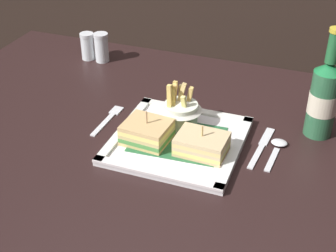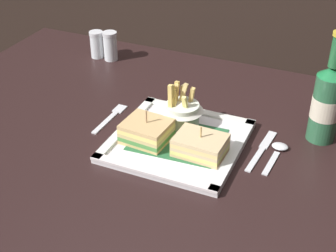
{
  "view_description": "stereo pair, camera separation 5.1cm",
  "coord_description": "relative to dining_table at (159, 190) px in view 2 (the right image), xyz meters",
  "views": [
    {
      "loc": [
        0.33,
        -0.82,
        1.35
      ],
      "look_at": [
        0.02,
        -0.0,
        0.78
      ],
      "focal_mm": 51.85,
      "sensor_mm": 36.0,
      "label": 1
    },
    {
      "loc": [
        0.37,
        -0.8,
        1.35
      ],
      "look_at": [
        0.02,
        -0.0,
        0.78
      ],
      "focal_mm": 51.85,
      "sensor_mm": 36.0,
      "label": 2
    }
  ],
  "objects": [
    {
      "name": "dining_table",
      "position": [
        0.0,
        0.0,
        0.0
      ],
      "size": [
        1.25,
        0.9,
        0.74
      ],
      "color": "black",
      "rests_on": "ground_plane"
    },
    {
      "name": "fork",
      "position": [
        -0.14,
        0.04,
        0.15
      ],
      "size": [
        0.02,
        0.14,
        0.0
      ],
      "color": "silver",
      "rests_on": "dining_table"
    },
    {
      "name": "knife",
      "position": [
        0.22,
        0.05,
        0.15
      ],
      "size": [
        0.03,
        0.16,
        0.0
      ],
      "color": "silver",
      "rests_on": "dining_table"
    },
    {
      "name": "square_plate",
      "position": [
        0.05,
        -0.0,
        0.15
      ],
      "size": [
        0.27,
        0.27,
        0.02
      ],
      "color": "white",
      "rests_on": "dining_table"
    },
    {
      "name": "pepper_shaker",
      "position": [
        -0.3,
        0.32,
        0.18
      ],
      "size": [
        0.04,
        0.04,
        0.08
      ],
      "color": "silver",
      "rests_on": "dining_table"
    },
    {
      "name": "sandwich_half_right",
      "position": [
        0.11,
        -0.03,
        0.18
      ],
      "size": [
        0.11,
        0.08,
        0.07
      ],
      "color": "#E0B57C",
      "rests_on": "square_plate"
    },
    {
      "name": "beer_bottle",
      "position": [
        0.33,
        0.15,
        0.24
      ],
      "size": [
        0.06,
        0.06,
        0.25
      ],
      "color": "#2D6340",
      "rests_on": "dining_table"
    },
    {
      "name": "salt_shaker",
      "position": [
        -0.34,
        0.32,
        0.18
      ],
      "size": [
        0.04,
        0.04,
        0.08
      ],
      "color": "silver",
      "rests_on": "dining_table"
    },
    {
      "name": "spoon",
      "position": [
        0.25,
        0.06,
        0.15
      ],
      "size": [
        0.04,
        0.12,
        0.01
      ],
      "color": "silver",
      "rests_on": "dining_table"
    },
    {
      "name": "fries_cup",
      "position": [
        0.03,
        0.06,
        0.2
      ],
      "size": [
        0.09,
        0.09,
        0.11
      ],
      "color": "silver",
      "rests_on": "square_plate"
    },
    {
      "name": "sandwich_half_left",
      "position": [
        -0.01,
        -0.03,
        0.18
      ],
      "size": [
        0.1,
        0.09,
        0.07
      ],
      "color": "#D9B46F",
      "rests_on": "square_plate"
    }
  ]
}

